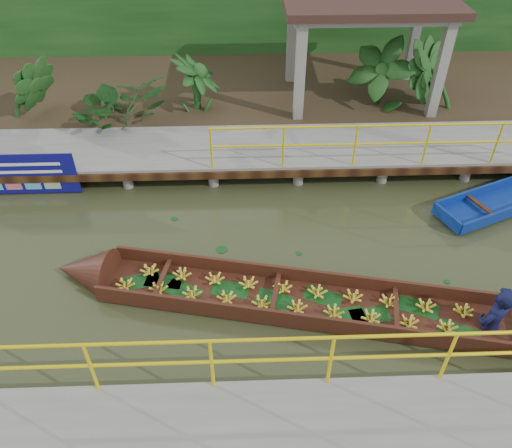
{
  "coord_description": "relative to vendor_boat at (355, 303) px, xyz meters",
  "views": [
    {
      "loc": [
        -0.35,
        -6.97,
        6.87
      ],
      "look_at": [
        -0.08,
        0.5,
        0.6
      ],
      "focal_mm": 35.0,
      "sensor_mm": 36.0,
      "label": 1
    }
  ],
  "objects": [
    {
      "name": "land_strip",
      "position": [
        -1.57,
        8.78,
        -0.03
      ],
      "size": [
        30.0,
        8.0,
        0.45
      ],
      "primitive_type": "cube",
      "color": "#352A1A",
      "rests_on": "ground"
    },
    {
      "name": "ground",
      "position": [
        -1.57,
        1.28,
        -0.25
      ],
      "size": [
        80.0,
        80.0,
        0.0
      ],
      "primitive_type": "plane",
      "color": "#2C3118",
      "rests_on": "ground"
    },
    {
      "name": "far_dock",
      "position": [
        -1.55,
        4.71,
        0.22
      ],
      "size": [
        16.0,
        2.06,
        1.66
      ],
      "color": "slate",
      "rests_on": "ground"
    },
    {
      "name": "vendor_boat",
      "position": [
        0.0,
        0.0,
        0.0
      ],
      "size": [
        10.4,
        3.15,
        2.29
      ],
      "rotation": [
        0.0,
        0.0,
        -0.21
      ],
      "color": "#381C0F",
      "rests_on": "ground"
    },
    {
      "name": "blue_banner",
      "position": [
        -7.27,
        3.76,
        0.3
      ],
      "size": [
        3.32,
        0.04,
        1.04
      ],
      "color": "navy",
      "rests_on": "ground"
    },
    {
      "name": "tropical_plants",
      "position": [
        -3.32,
        6.58,
        0.9
      ],
      "size": [
        14.13,
        1.13,
        1.41
      ],
      "color": "#123A12",
      "rests_on": "ground"
    },
    {
      "name": "pavilion",
      "position": [
        1.43,
        7.58,
        2.56
      ],
      "size": [
        4.4,
        3.0,
        3.0
      ],
      "color": "slate",
      "rests_on": "ground"
    },
    {
      "name": "foliage_backdrop",
      "position": [
        -1.57,
        11.28,
        1.75
      ],
      "size": [
        30.0,
        0.8,
        4.0
      ],
      "primitive_type": "cube",
      "color": "#123A12",
      "rests_on": "ground"
    }
  ]
}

